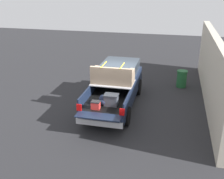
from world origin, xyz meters
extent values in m
plane|color=#262628|center=(0.00, 0.00, 0.00)|extent=(40.00, 40.00, 0.00)
cube|color=#162138|center=(0.00, 0.00, 0.62)|extent=(5.50, 1.92, 0.45)
cube|color=black|center=(-1.20, 0.00, 0.87)|extent=(2.80, 1.80, 0.04)
cube|color=#162138|center=(-1.20, 0.93, 1.10)|extent=(2.80, 0.06, 0.50)
cube|color=#162138|center=(-1.20, -0.93, 1.10)|extent=(2.80, 0.06, 0.50)
cube|color=#162138|center=(0.17, 0.00, 1.10)|extent=(0.06, 1.80, 0.50)
cube|color=#162138|center=(-2.88, 0.00, 0.87)|extent=(0.55, 1.80, 0.04)
cube|color=#B2B2B7|center=(-0.43, 0.00, 1.37)|extent=(1.25, 1.92, 0.04)
cube|color=#162138|center=(1.35, 0.00, 1.10)|extent=(2.30, 1.92, 0.50)
cube|color=#2D3842|center=(1.25, 0.00, 1.63)|extent=(1.94, 1.76, 0.55)
cube|color=#162138|center=(2.70, 0.00, 1.04)|extent=(0.40, 1.82, 0.38)
cube|color=#B2B2B7|center=(-2.72, 0.00, 0.52)|extent=(0.24, 1.92, 0.24)
cube|color=red|center=(-2.62, 0.88, 1.03)|extent=(0.06, 0.20, 0.28)
cube|color=red|center=(-2.62, -0.88, 1.03)|extent=(0.06, 0.20, 0.28)
cylinder|color=black|center=(1.75, 0.88, 0.42)|extent=(0.84, 0.30, 0.84)
cylinder|color=black|center=(1.75, -0.88, 0.42)|extent=(0.84, 0.30, 0.84)
cylinder|color=black|center=(-1.75, 0.88, 0.42)|extent=(0.84, 0.30, 0.84)
cylinder|color=black|center=(-1.75, -0.88, 0.42)|extent=(0.84, 0.30, 0.84)
cube|color=#474C56|center=(-1.82, -0.25, 1.11)|extent=(0.40, 0.55, 0.44)
cube|color=#31353C|center=(-1.82, -0.25, 1.35)|extent=(0.44, 0.59, 0.05)
ellipsoid|color=#283351|center=(-1.89, 0.07, 1.13)|extent=(0.20, 0.37, 0.47)
ellipsoid|color=#283351|center=(-2.00, 0.07, 1.06)|extent=(0.09, 0.26, 0.21)
cube|color=red|center=(-2.30, 0.28, 1.04)|extent=(0.26, 0.34, 0.30)
cube|color=#262628|center=(-2.30, 0.28, 1.21)|extent=(0.28, 0.36, 0.04)
cube|color=#84705B|center=(-0.43, 0.00, 1.60)|extent=(0.91, 1.90, 0.42)
cube|color=#84705B|center=(-0.80, 0.00, 2.01)|extent=(0.16, 1.90, 0.40)
cube|color=#84705B|center=(-0.38, 0.85, 1.92)|extent=(0.67, 0.20, 0.22)
cube|color=#84705B|center=(-0.38, -0.85, 1.92)|extent=(0.67, 0.20, 0.22)
cube|color=yellow|center=(-0.43, 0.43, 2.22)|extent=(1.01, 0.03, 0.02)
cube|color=yellow|center=(-0.43, -0.43, 2.22)|extent=(1.01, 0.03, 0.02)
cube|color=beige|center=(1.72, -4.52, 1.64)|extent=(11.20, 0.36, 3.29)
cylinder|color=#1E592D|center=(3.43, -3.18, 0.45)|extent=(0.56, 0.56, 0.90)
cylinder|color=#1E592D|center=(3.43, -3.18, 0.94)|extent=(0.60, 0.60, 0.08)
camera|label=1|loc=(-11.87, -2.68, 5.75)|focal=43.56mm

